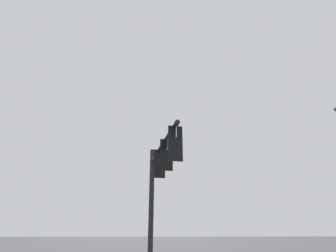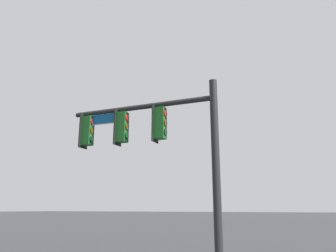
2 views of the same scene
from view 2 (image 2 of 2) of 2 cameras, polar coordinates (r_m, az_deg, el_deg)
signal_pole_near at (r=11.13m, az=-2.29°, el=-2.20°), size 5.51×0.85×6.10m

